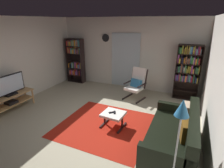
% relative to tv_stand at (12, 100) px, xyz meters
% --- Properties ---
extents(ground_plane, '(7.02, 7.02, 0.00)m').
position_rel_tv_stand_xyz_m(ground_plane, '(2.33, 0.32, -0.32)').
color(ground_plane, '#AEA68A').
extents(wall_back, '(5.60, 0.06, 2.60)m').
position_rel_tv_stand_xyz_m(wall_back, '(2.33, 3.22, 0.98)').
color(wall_back, silver).
rests_on(wall_back, ground).
extents(wall_left, '(0.06, 6.00, 2.60)m').
position_rel_tv_stand_xyz_m(wall_left, '(-0.37, 0.32, 0.98)').
color(wall_left, silver).
rests_on(wall_left, ground).
extents(wall_right, '(0.06, 6.00, 2.60)m').
position_rel_tv_stand_xyz_m(wall_right, '(5.03, 0.32, 0.98)').
color(wall_right, silver).
rests_on(wall_right, ground).
extents(glass_door_panel, '(1.10, 0.01, 2.00)m').
position_rel_tv_stand_xyz_m(glass_door_panel, '(2.28, 3.16, 0.73)').
color(glass_door_panel, silver).
extents(area_rug, '(2.17, 2.06, 0.01)m').
position_rel_tv_stand_xyz_m(area_rug, '(2.79, 0.37, -0.31)').
color(area_rug, '#A81F12').
rests_on(area_rug, ground).
extents(tv_stand, '(0.43, 1.26, 0.48)m').
position_rel_tv_stand_xyz_m(tv_stand, '(0.00, 0.00, 0.00)').
color(tv_stand, tan).
rests_on(tv_stand, ground).
extents(television, '(0.20, 0.93, 0.58)m').
position_rel_tv_stand_xyz_m(television, '(0.00, 0.01, 0.44)').
color(television, black).
rests_on(television, tv_stand).
extents(bookshelf_near_tv, '(0.72, 0.30, 1.80)m').
position_rel_tv_stand_xyz_m(bookshelf_near_tv, '(0.19, 2.94, 0.65)').
color(bookshelf_near_tv, black).
rests_on(bookshelf_near_tv, ground).
extents(bookshelf_near_sofa, '(0.75, 0.30, 1.78)m').
position_rel_tv_stand_xyz_m(bookshelf_near_sofa, '(4.48, 2.96, 0.72)').
color(bookshelf_near_sofa, black).
rests_on(bookshelf_near_sofa, ground).
extents(leather_sofa, '(0.89, 1.88, 0.83)m').
position_rel_tv_stand_xyz_m(leather_sofa, '(4.45, 0.18, -0.02)').
color(leather_sofa, black).
rests_on(leather_sofa, ground).
extents(lounge_armchair, '(0.70, 0.77, 1.02)m').
position_rel_tv_stand_xyz_m(lounge_armchair, '(3.00, 2.31, 0.22)').
color(lounge_armchair, black).
rests_on(lounge_armchair, ground).
extents(ottoman, '(0.55, 0.51, 0.36)m').
position_rel_tv_stand_xyz_m(ottoman, '(3.00, 0.42, -0.02)').
color(ottoman, white).
rests_on(ottoman, ground).
extents(tv_remote, '(0.09, 0.15, 0.02)m').
position_rel_tv_stand_xyz_m(tv_remote, '(3.02, 0.45, 0.06)').
color(tv_remote, black).
rests_on(tv_remote, ottoman).
extents(cell_phone, '(0.15, 0.15, 0.01)m').
position_rel_tv_stand_xyz_m(cell_phone, '(2.95, 0.42, 0.05)').
color(cell_phone, black).
rests_on(cell_phone, ottoman).
extents(floor_lamp_by_sofa, '(0.22, 0.22, 1.56)m').
position_rel_tv_stand_xyz_m(floor_lamp_by_sofa, '(4.52, -0.89, 0.93)').
color(floor_lamp_by_sofa, '#A5A5AD').
rests_on(floor_lamp_by_sofa, ground).
extents(wall_clock, '(0.29, 0.03, 0.29)m').
position_rel_tv_stand_xyz_m(wall_clock, '(1.48, 3.15, 1.53)').
color(wall_clock, silver).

